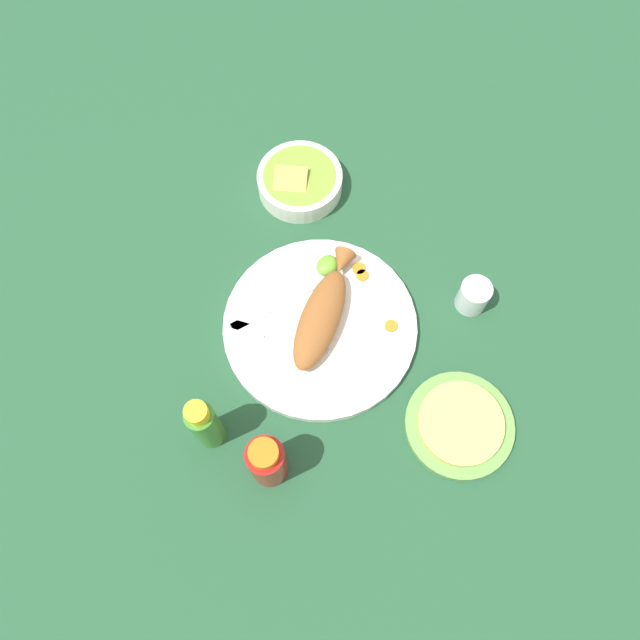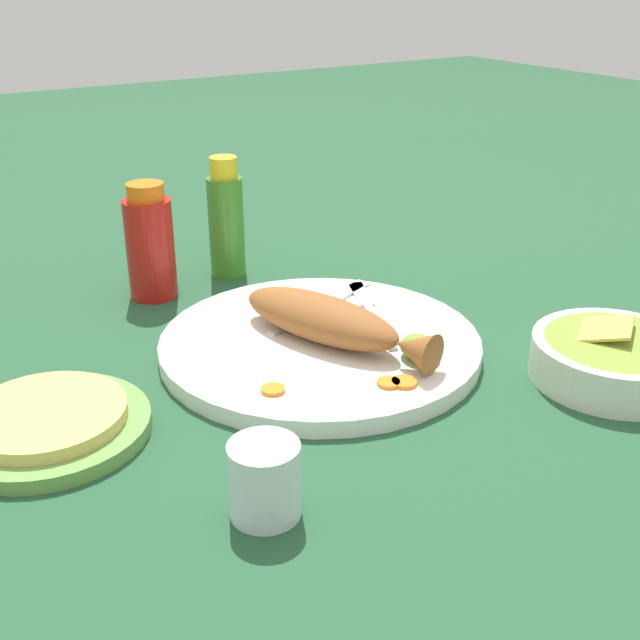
% 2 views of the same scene
% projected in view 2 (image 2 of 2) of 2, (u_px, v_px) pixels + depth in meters
% --- Properties ---
extents(ground_plane, '(4.00, 4.00, 0.00)m').
position_uv_depth(ground_plane, '(320.00, 352.00, 0.86)').
color(ground_plane, '#235133').
extents(main_plate, '(0.34, 0.34, 0.02)m').
position_uv_depth(main_plate, '(320.00, 345.00, 0.86)').
color(main_plate, white).
rests_on(main_plate, ground_plane).
extents(fried_fish, '(0.24, 0.13, 0.05)m').
position_uv_depth(fried_fish, '(329.00, 321.00, 0.84)').
color(fried_fish, '#935628').
rests_on(fried_fish, main_plate).
extents(fork_near, '(0.08, 0.18, 0.00)m').
position_uv_depth(fork_near, '(328.00, 303.00, 0.94)').
color(fork_near, silver).
rests_on(fork_near, main_plate).
extents(fork_far, '(0.18, 0.08, 0.00)m').
position_uv_depth(fork_far, '(369.00, 309.00, 0.92)').
color(fork_far, silver).
rests_on(fork_far, main_plate).
extents(carrot_slice_near, '(0.02, 0.02, 0.00)m').
position_uv_depth(carrot_slice_near, '(273.00, 390.00, 0.75)').
color(carrot_slice_near, orange).
rests_on(carrot_slice_near, main_plate).
extents(carrot_slice_mid, '(0.02, 0.02, 0.00)m').
position_uv_depth(carrot_slice_mid, '(392.00, 382.00, 0.76)').
color(carrot_slice_mid, orange).
rests_on(carrot_slice_mid, main_plate).
extents(carrot_slice_far, '(0.02, 0.02, 0.00)m').
position_uv_depth(carrot_slice_far, '(404.00, 382.00, 0.76)').
color(carrot_slice_far, orange).
rests_on(carrot_slice_far, main_plate).
extents(lime_wedge_main, '(0.04, 0.04, 0.02)m').
position_uv_depth(lime_wedge_main, '(420.00, 347.00, 0.81)').
color(lime_wedge_main, '#6BB233').
rests_on(lime_wedge_main, main_plate).
extents(hot_sauce_bottle_red, '(0.06, 0.06, 0.14)m').
position_uv_depth(hot_sauce_bottle_red, '(150.00, 244.00, 0.98)').
color(hot_sauce_bottle_red, '#B21914').
rests_on(hot_sauce_bottle_red, ground_plane).
extents(hot_sauce_bottle_green, '(0.05, 0.05, 0.16)m').
position_uv_depth(hot_sauce_bottle_green, '(226.00, 221.00, 1.04)').
color(hot_sauce_bottle_green, '#3D8428').
rests_on(hot_sauce_bottle_green, ground_plane).
extents(salt_cup, '(0.06, 0.06, 0.06)m').
position_uv_depth(salt_cup, '(265.00, 484.00, 0.60)').
color(salt_cup, silver).
rests_on(salt_cup, ground_plane).
extents(guacamole_bowl, '(0.16, 0.16, 0.06)m').
position_uv_depth(guacamole_bowl, '(614.00, 357.00, 0.80)').
color(guacamole_bowl, white).
rests_on(guacamole_bowl, ground_plane).
extents(tortilla_plate, '(0.18, 0.18, 0.01)m').
position_uv_depth(tortilla_plate, '(48.00, 427.00, 0.71)').
color(tortilla_plate, '#6B9E4C').
rests_on(tortilla_plate, ground_plane).
extents(tortilla_stack, '(0.14, 0.14, 0.01)m').
position_uv_depth(tortilla_stack, '(46.00, 415.00, 0.71)').
color(tortilla_stack, '#E0C666').
rests_on(tortilla_stack, tortilla_plate).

